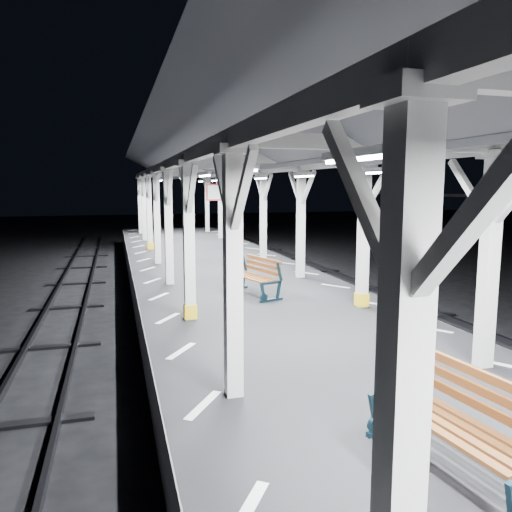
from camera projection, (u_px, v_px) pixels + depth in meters
name	position (u px, v px, depth m)	size (l,w,h in m)	color
ground	(314.00, 391.00, 9.32)	(120.00, 120.00, 0.00)	black
platform	(314.00, 365.00, 9.25)	(6.00, 50.00, 1.00)	black
hazard_stripes_left	(181.00, 351.00, 8.51)	(1.00, 48.00, 0.01)	silver
hazard_stripes_right	(430.00, 329.00, 9.84)	(1.00, 48.00, 0.01)	silver
track_left	(23.00, 421.00, 7.96)	(2.20, 60.00, 0.16)	#2D2D33
canopy	(318.00, 141.00, 8.66)	(5.40, 49.00, 4.65)	silver
bench_near	(462.00, 420.00, 4.85)	(0.92, 1.94, 1.02)	#0F2630
bench_mid	(256.00, 275.00, 12.87)	(1.10, 1.88, 0.96)	#0F2630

